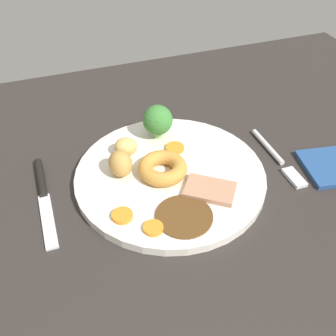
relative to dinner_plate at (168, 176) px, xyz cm
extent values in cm
cube|color=#2B2623|center=(-0.37, 0.67, -2.50)|extent=(120.00, 84.00, 3.60)
cylinder|color=silver|center=(0.00, 0.00, 0.00)|extent=(29.75, 29.75, 1.40)
cylinder|color=#563819|center=(0.97, 9.32, 0.85)|extent=(8.02, 8.02, 0.30)
cube|color=tan|center=(-4.39, 6.03, 1.10)|extent=(8.69, 8.16, 0.80)
torus|color=#C68938|center=(0.85, -0.08, 1.85)|extent=(7.57, 7.57, 2.31)
ellipsoid|color=#BC8C42|center=(6.88, -2.29, 2.72)|extent=(3.92, 4.58, 4.05)
ellipsoid|color=#D8B260|center=(4.88, -6.78, 2.18)|extent=(4.37, 4.04, 2.95)
cylinder|color=orange|center=(-3.10, -5.22, 0.94)|extent=(3.13, 3.13, 0.48)
cylinder|color=orange|center=(5.67, 10.03, 0.97)|extent=(2.73, 2.73, 0.55)
cylinder|color=orange|center=(9.01, 6.54, 1.03)|extent=(2.92, 2.92, 0.66)
cylinder|color=#8CB766|center=(-1.56, -9.58, 1.52)|extent=(1.58, 1.58, 1.64)
sphere|color=#387A33|center=(-1.56, -9.58, 4.12)|extent=(5.11, 5.11, 5.11)
cylinder|color=silver|center=(-18.89, -1.64, -0.25)|extent=(0.94, 9.50, 0.90)
cube|color=silver|center=(-18.85, 6.61, -0.40)|extent=(2.02, 4.51, 0.60)
cylinder|color=black|center=(18.91, -6.49, -0.10)|extent=(1.22, 8.50, 1.20)
cube|color=silver|center=(18.89, 2.51, -0.50)|extent=(1.72, 10.50, 0.40)
camera|label=1|loc=(15.11, 42.31, 40.97)|focal=41.42mm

